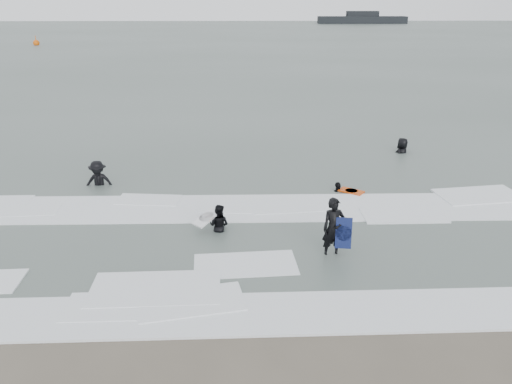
{
  "coord_description": "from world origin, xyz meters",
  "views": [
    {
      "loc": [
        -0.36,
        -11.06,
        7.4
      ],
      "look_at": [
        0.0,
        5.0,
        1.1
      ],
      "focal_mm": 35.0,
      "sensor_mm": 36.0,
      "label": 1
    }
  ],
  "objects_px": {
    "surfer_wading": "(219,231)",
    "surfer_right_near": "(338,192)",
    "surfer_centre": "(332,256)",
    "buoy": "(36,43)",
    "surfer_breaker": "(99,187)",
    "surfer_right_far": "(402,153)",
    "vessel_horizon": "(362,19)"
  },
  "relations": [
    {
      "from": "surfer_centre",
      "to": "surfer_right_far",
      "type": "xyz_separation_m",
      "value": [
        5.31,
        10.64,
        0.0
      ]
    },
    {
      "from": "surfer_right_near",
      "to": "surfer_centre",
      "type": "bearing_deg",
      "value": 58.42
    },
    {
      "from": "surfer_centre",
      "to": "surfer_right_near",
      "type": "bearing_deg",
      "value": 67.51
    },
    {
      "from": "surfer_wading",
      "to": "surfer_right_near",
      "type": "distance_m",
      "value": 5.85
    },
    {
      "from": "surfer_centre",
      "to": "surfer_right_near",
      "type": "distance_m",
      "value": 5.47
    },
    {
      "from": "vessel_horizon",
      "to": "buoy",
      "type": "bearing_deg",
      "value": -134.85
    },
    {
      "from": "surfer_wading",
      "to": "surfer_right_far",
      "type": "distance_m",
      "value": 12.49
    },
    {
      "from": "surfer_breaker",
      "to": "vessel_horizon",
      "type": "bearing_deg",
      "value": 70.07
    },
    {
      "from": "surfer_breaker",
      "to": "vessel_horizon",
      "type": "relative_size",
      "value": 0.08
    },
    {
      "from": "surfer_right_far",
      "to": "vessel_horizon",
      "type": "xyz_separation_m",
      "value": [
        26.57,
        129.44,
        1.3
      ]
    },
    {
      "from": "surfer_centre",
      "to": "surfer_breaker",
      "type": "distance_m",
      "value": 10.71
    },
    {
      "from": "surfer_centre",
      "to": "vessel_horizon",
      "type": "bearing_deg",
      "value": 66.62
    },
    {
      "from": "surfer_centre",
      "to": "surfer_breaker",
      "type": "bearing_deg",
      "value": 134.2
    },
    {
      "from": "surfer_breaker",
      "to": "vessel_horizon",
      "type": "height_order",
      "value": "vessel_horizon"
    },
    {
      "from": "buoy",
      "to": "vessel_horizon",
      "type": "height_order",
      "value": "vessel_horizon"
    },
    {
      "from": "surfer_centre",
      "to": "surfer_right_far",
      "type": "height_order",
      "value": "surfer_right_far"
    },
    {
      "from": "surfer_centre",
      "to": "buoy",
      "type": "bearing_deg",
      "value": 106.46
    },
    {
      "from": "surfer_centre",
      "to": "vessel_horizon",
      "type": "height_order",
      "value": "vessel_horizon"
    },
    {
      "from": "surfer_right_far",
      "to": "surfer_wading",
      "type": "bearing_deg",
      "value": -6.85
    },
    {
      "from": "surfer_centre",
      "to": "surfer_right_far",
      "type": "relative_size",
      "value": 0.98
    },
    {
      "from": "surfer_centre",
      "to": "buoy",
      "type": "height_order",
      "value": "buoy"
    },
    {
      "from": "surfer_wading",
      "to": "surfer_right_far",
      "type": "relative_size",
      "value": 0.78
    },
    {
      "from": "surfer_wading",
      "to": "buoy",
      "type": "distance_m",
      "value": 76.98
    },
    {
      "from": "surfer_centre",
      "to": "surfer_right_near",
      "type": "xyz_separation_m",
      "value": [
        1.13,
        5.36,
        0.0
      ]
    },
    {
      "from": "surfer_wading",
      "to": "vessel_horizon",
      "type": "height_order",
      "value": "vessel_horizon"
    },
    {
      "from": "surfer_right_far",
      "to": "buoy",
      "type": "distance_m",
      "value": 73.73
    },
    {
      "from": "buoy",
      "to": "surfer_right_far",
      "type": "bearing_deg",
      "value": -55.52
    },
    {
      "from": "surfer_centre",
      "to": "surfer_right_far",
      "type": "distance_m",
      "value": 11.89
    },
    {
      "from": "surfer_centre",
      "to": "surfer_wading",
      "type": "bearing_deg",
      "value": 142.12
    },
    {
      "from": "surfer_breaker",
      "to": "surfer_right_far",
      "type": "relative_size",
      "value": 1.01
    },
    {
      "from": "surfer_right_near",
      "to": "surfer_wading",
      "type": "bearing_deg",
      "value": 17.45
    },
    {
      "from": "surfer_breaker",
      "to": "vessel_horizon",
      "type": "distance_m",
      "value": 139.94
    }
  ]
}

